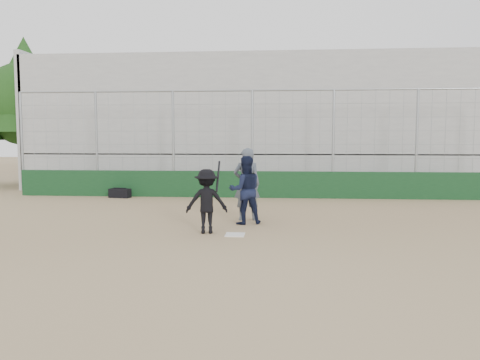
# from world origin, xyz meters

# --- Properties ---
(ground) EXTENTS (90.00, 90.00, 0.00)m
(ground) POSITION_xyz_m (0.00, 0.00, 0.00)
(ground) COLOR olive
(ground) RESTS_ON ground
(home_plate) EXTENTS (0.44, 0.44, 0.02)m
(home_plate) POSITION_xyz_m (0.00, 0.00, 0.01)
(home_plate) COLOR white
(home_plate) RESTS_ON ground
(backstop) EXTENTS (18.10, 0.25, 4.04)m
(backstop) POSITION_xyz_m (0.00, 7.00, 0.96)
(backstop) COLOR #103418
(backstop) RESTS_ON ground
(bleachers) EXTENTS (20.25, 6.70, 6.98)m
(bleachers) POSITION_xyz_m (0.00, 11.95, 2.92)
(bleachers) COLOR #9C9C9C
(bleachers) RESTS_ON ground
(tree_left) EXTENTS (4.48, 4.48, 7.00)m
(tree_left) POSITION_xyz_m (-11.00, 11.00, 4.39)
(tree_left) COLOR #372414
(tree_left) RESTS_ON ground
(batter_at_plate) EXTENTS (1.04, 0.78, 1.68)m
(batter_at_plate) POSITION_xyz_m (-0.68, 0.20, 0.75)
(batter_at_plate) COLOR black
(batter_at_plate) RESTS_ON ground
(catcher_crouched) EXTENTS (1.04, 0.92, 1.19)m
(catcher_crouched) POSITION_xyz_m (0.13, 1.41, 0.59)
(catcher_crouched) COLOR black
(catcher_crouched) RESTS_ON ground
(umpire) EXTENTS (0.76, 0.54, 1.77)m
(umpire) POSITION_xyz_m (0.13, 2.04, 0.88)
(umpire) COLOR #49525D
(umpire) RESTS_ON ground
(equipment_bag) EXTENTS (0.84, 0.48, 0.38)m
(equipment_bag) POSITION_xyz_m (-4.96, 6.52, 0.17)
(equipment_bag) COLOR black
(equipment_bag) RESTS_ON ground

